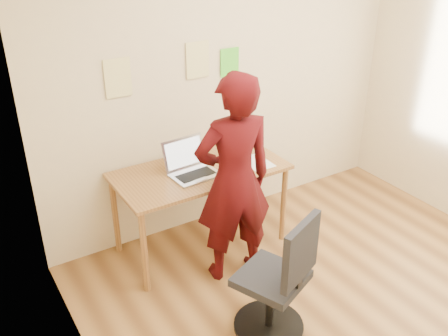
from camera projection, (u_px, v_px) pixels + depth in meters
room at (386, 148)px, 2.97m from camera, size 3.58×3.58×2.78m
desk at (200, 179)px, 4.09m from camera, size 1.40×0.70×0.74m
laptop at (191, 167)px, 3.96m from camera, size 0.39×0.35×0.27m
paper_sheet at (257, 162)px, 4.17m from camera, size 0.21×0.29×0.00m
phone at (230, 173)px, 3.99m from camera, size 0.13×0.15×0.01m
wall_note_left at (118, 78)px, 3.75m from camera, size 0.21×0.00×0.30m
wall_note_mid at (198, 60)px, 4.05m from camera, size 0.21×0.00×0.30m
wall_note_right at (230, 62)px, 4.23m from camera, size 0.18×0.00×0.24m
office_chair at (279, 285)px, 3.30m from camera, size 0.54×0.55×0.94m
person at (234, 181)px, 3.68m from camera, size 0.67×0.49×1.67m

